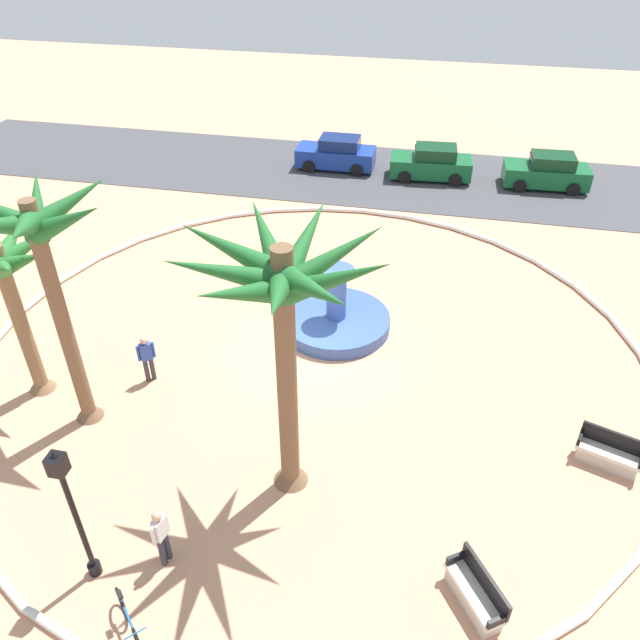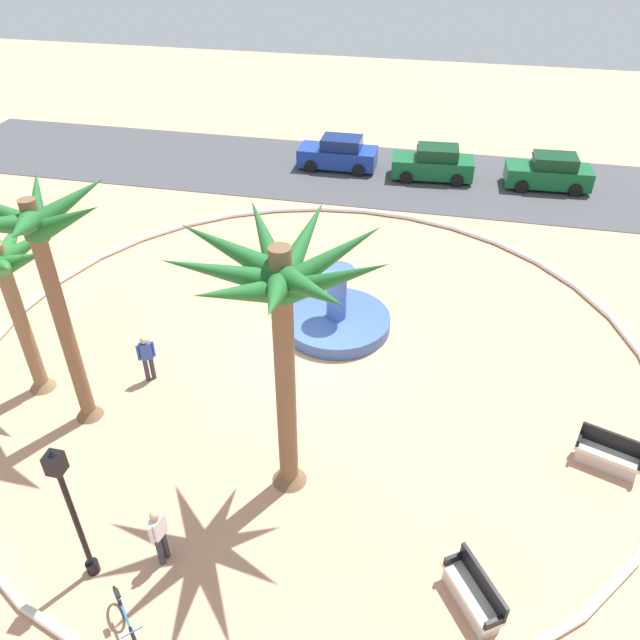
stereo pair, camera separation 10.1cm
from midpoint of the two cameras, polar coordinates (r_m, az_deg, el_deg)
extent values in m
plane|color=tan|center=(19.96, -0.53, -3.04)|extent=(80.00, 80.00, 0.00)
torus|color=silver|center=(19.90, -0.53, -2.81)|extent=(21.07, 21.07, 0.20)
cube|color=#424247|center=(32.79, 5.44, 13.12)|extent=(48.00, 8.00, 0.03)
cylinder|color=#38569E|center=(20.95, 1.63, -0.16)|extent=(3.65, 3.65, 0.45)
cylinder|color=#236093|center=(20.97, 1.63, -0.24)|extent=(3.21, 3.21, 0.34)
cylinder|color=#38569E|center=(20.34, 1.68, 2.29)|extent=(0.66, 0.66, 1.70)
cylinder|color=#3D5FAD|center=(19.86, 1.72, 4.48)|extent=(1.17, 1.17, 0.12)
cylinder|color=brown|center=(16.99, -22.43, -0.04)|extent=(0.40, 0.40, 6.62)
cone|color=brown|center=(18.81, -20.34, -7.64)|extent=(0.76, 0.76, 0.50)
cone|color=#1E6028|center=(15.13, -22.09, 8.51)|extent=(1.99, 0.57, 1.33)
cone|color=#1E6028|center=(15.81, -21.84, 10.09)|extent=(1.65, 1.95, 1.16)
cone|color=#1E6028|center=(16.40, -24.40, 9.72)|extent=(1.36, 2.01, 1.44)
cone|color=#1E6028|center=(14.72, -25.50, 7.61)|extent=(1.35, 2.06, 1.03)
cylinder|color=brown|center=(13.88, -3.00, -5.51)|extent=(0.46, 0.46, 6.69)
cone|color=brown|center=(16.08, -2.65, -13.86)|extent=(0.88, 0.88, 0.50)
cone|color=#1E6028|center=(11.93, 1.47, 3.76)|extent=(2.43, 0.73, 1.55)
cone|color=#1E6028|center=(12.54, 1.33, 5.85)|extent=(2.29, 1.88, 1.42)
cone|color=#1E6028|center=(13.04, -1.33, 7.26)|extent=(0.97, 2.49, 1.36)
cone|color=#1E6028|center=(13.10, -4.81, 7.43)|extent=(1.75, 2.38, 1.30)
cone|color=#1E6028|center=(12.63, -8.10, 6.50)|extent=(2.52, 1.09, 1.14)
cone|color=#1E6028|center=(12.06, -8.72, 4.39)|extent=(2.45, 1.52, 1.33)
cone|color=#1E6028|center=(11.55, -7.05, 2.47)|extent=(1.60, 2.40, 1.49)
cone|color=#1E6028|center=(11.16, -3.87, 2.22)|extent=(1.01, 2.51, 1.25)
cone|color=#1E6028|center=(11.24, -0.70, 2.83)|extent=(2.08, 2.18, 1.17)
cylinder|color=brown|center=(19.06, -25.63, -0.14)|extent=(0.40, 0.40, 4.83)
cone|color=brown|center=(20.29, -24.09, -5.12)|extent=(0.77, 0.77, 0.50)
cone|color=#28702D|center=(17.58, -25.46, 5.02)|extent=(1.74, 0.65, 1.16)
cone|color=#28702D|center=(18.12, -25.08, 6.30)|extent=(1.53, 1.68, 1.03)
cone|color=#28702D|center=(18.60, -26.32, 6.69)|extent=(0.80, 1.78, 1.03)
cone|color=#28702D|center=(17.40, -26.79, 4.26)|extent=(1.64, 1.57, 1.18)
cube|color=beige|center=(17.83, 25.11, -11.10)|extent=(1.68, 1.00, 0.12)
cube|color=black|center=(17.78, 25.48, -9.98)|extent=(1.54, 0.61, 0.50)
cube|color=#B6ADA0|center=(18.00, 24.91, -11.66)|extent=(1.54, 0.92, 0.39)
cube|color=black|center=(17.72, 22.88, -10.03)|extent=(0.22, 0.45, 0.24)
cube|color=beige|center=(14.31, 14.00, -23.16)|extent=(1.31, 1.61, 0.12)
cube|color=black|center=(14.15, 14.95, -22.17)|extent=(0.96, 1.37, 0.50)
cube|color=#B6ADA0|center=(14.53, 13.85, -23.69)|extent=(1.21, 1.48, 0.39)
cube|color=black|center=(13.93, 15.93, -25.16)|extent=(0.42, 0.32, 0.24)
cube|color=black|center=(14.50, 12.37, -20.63)|extent=(0.42, 0.32, 0.24)
cylinder|color=black|center=(14.28, -21.18, -17.11)|extent=(0.12, 0.12, 3.27)
cylinder|color=black|center=(15.44, -19.94, -20.52)|extent=(0.28, 0.28, 0.30)
cube|color=black|center=(12.93, -22.95, -12.02)|extent=(0.32, 0.32, 0.44)
sphere|color=#F2EDCC|center=(12.93, -22.95, -12.02)|extent=(0.22, 0.22, 0.22)
cone|color=black|center=(12.74, -23.24, -11.16)|extent=(0.20, 0.20, 0.18)
torus|color=black|center=(14.53, -17.70, -23.50)|extent=(0.55, 0.55, 0.72)
cylinder|color=#1E66B2|center=(14.06, -17.20, -24.58)|extent=(0.71, 0.71, 0.05)
cylinder|color=#1E66B2|center=(14.13, -17.79, -23.15)|extent=(0.04, 0.04, 0.30)
cube|color=black|center=(13.99, -17.93, -22.78)|extent=(0.21, 0.21, 0.06)
cylinder|color=#1E66B2|center=(13.71, -16.65, -25.77)|extent=(0.33, 0.33, 0.03)
cylinder|color=#33333D|center=(14.90, -14.29, -19.83)|extent=(0.14, 0.14, 0.88)
cylinder|color=#33333D|center=(14.98, -13.86, -19.34)|extent=(0.14, 0.14, 0.88)
cube|color=white|center=(14.37, -14.50, -17.92)|extent=(0.27, 0.37, 0.56)
sphere|color=tan|center=(14.05, -14.75, -16.94)|extent=(0.22, 0.22, 0.22)
cylinder|color=white|center=(14.28, -15.05, -18.53)|extent=(0.09, 0.09, 0.53)
cylinder|color=white|center=(14.46, -13.97, -17.32)|extent=(0.09, 0.09, 0.53)
cylinder|color=#33333D|center=(19.41, -15.50, -4.39)|extent=(0.14, 0.14, 0.80)
cylinder|color=#33333D|center=(19.42, -14.99, -4.25)|extent=(0.14, 0.14, 0.80)
cube|color=#2D4CA5|center=(19.00, -15.56, -2.74)|extent=(0.39, 0.37, 0.56)
sphere|color=tan|center=(18.76, -15.75, -1.78)|extent=(0.22, 0.22, 0.22)
cylinder|color=#2D4CA5|center=(18.98, -16.20, -2.91)|extent=(0.09, 0.09, 0.53)
cylinder|color=#2D4CA5|center=(19.02, -14.92, -2.58)|extent=(0.09, 0.09, 0.53)
cube|color=navy|center=(33.29, 1.72, 14.77)|extent=(4.01, 1.72, 0.90)
cube|color=navy|center=(33.00, 2.10, 15.92)|extent=(2.01, 1.46, 0.60)
cube|color=#333D47|center=(33.19, 0.50, 15.91)|extent=(0.30, 1.36, 0.51)
cylinder|color=black|center=(32.86, -0.76, 13.90)|extent=(0.64, 0.22, 0.64)
cylinder|color=black|center=(34.41, -0.12, 14.93)|extent=(0.64, 0.22, 0.64)
cylinder|color=black|center=(32.44, 3.64, 13.54)|extent=(0.64, 0.22, 0.64)
cylinder|color=black|center=(34.00, 4.11, 14.58)|extent=(0.64, 0.22, 0.64)
cube|color=#145B2D|center=(32.51, 10.35, 13.69)|extent=(4.11, 1.98, 0.90)
cube|color=#0C371B|center=(32.26, 10.85, 14.86)|extent=(2.10, 1.58, 0.60)
cube|color=#333D47|center=(32.26, 9.19, 14.88)|extent=(0.39, 1.38, 0.51)
cylinder|color=black|center=(31.81, 8.01, 12.81)|extent=(0.65, 0.26, 0.64)
cylinder|color=black|center=(33.39, 8.10, 13.92)|extent=(0.65, 0.26, 0.64)
cylinder|color=black|center=(31.91, 12.55, 12.38)|extent=(0.65, 0.26, 0.64)
cylinder|color=black|center=(33.48, 12.46, 13.51)|extent=(0.65, 0.26, 0.64)
cube|color=#145B2D|center=(32.89, 20.25, 12.35)|extent=(4.08, 1.89, 0.90)
cube|color=#0C371B|center=(32.68, 20.86, 13.46)|extent=(2.07, 1.54, 0.60)
cube|color=#333D47|center=(32.54, 19.25, 13.56)|extent=(0.36, 1.37, 0.51)
cylinder|color=black|center=(32.02, 18.11, 11.55)|extent=(0.65, 0.25, 0.64)
cylinder|color=black|center=(33.58, 17.85, 12.71)|extent=(0.65, 0.25, 0.64)
cylinder|color=black|center=(32.49, 22.48, 10.94)|extent=(0.65, 0.25, 0.64)
cylinder|color=black|center=(34.03, 22.04, 12.12)|extent=(0.65, 0.25, 0.64)
camera|label=1|loc=(0.05, -89.85, 0.11)|focal=34.86mm
camera|label=2|loc=(0.05, 90.15, -0.11)|focal=34.86mm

